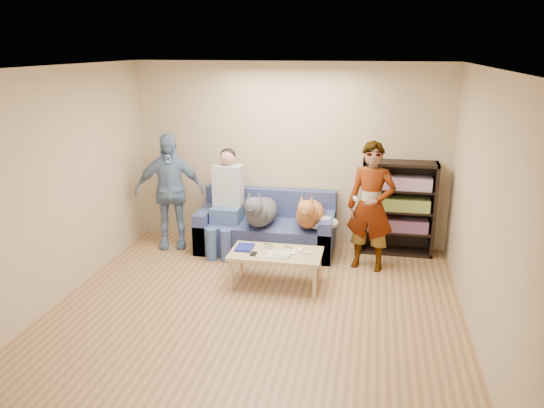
% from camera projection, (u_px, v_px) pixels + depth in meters
% --- Properties ---
extents(ground, '(5.00, 5.00, 0.00)m').
position_uv_depth(ground, '(250.00, 322.00, 5.59)').
color(ground, '#8C5F3B').
rests_on(ground, ground).
extents(ceiling, '(5.00, 5.00, 0.00)m').
position_uv_depth(ceiling, '(247.00, 69.00, 4.84)').
color(ceiling, white).
rests_on(ceiling, ground).
extents(wall_back, '(4.50, 0.00, 4.50)m').
position_uv_depth(wall_back, '(289.00, 155.00, 7.57)').
color(wall_back, tan).
rests_on(wall_back, ground).
extents(wall_front, '(4.50, 0.00, 4.50)m').
position_uv_depth(wall_front, '(142.00, 335.00, 2.87)').
color(wall_front, tan).
rests_on(wall_front, ground).
extents(wall_left, '(0.00, 5.00, 5.00)m').
position_uv_depth(wall_left, '(43.00, 193.00, 5.63)').
color(wall_left, tan).
rests_on(wall_left, ground).
extents(wall_right, '(0.00, 5.00, 5.00)m').
position_uv_depth(wall_right, '(490.00, 218.00, 4.81)').
color(wall_right, tan).
rests_on(wall_right, ground).
extents(blanket, '(0.47, 0.40, 0.16)m').
position_uv_depth(blanket, '(321.00, 223.00, 7.14)').
color(blanket, silver).
rests_on(blanket, sofa).
extents(person_standing_right, '(0.68, 0.52, 1.67)m').
position_uv_depth(person_standing_right, '(371.00, 207.00, 6.73)').
color(person_standing_right, gray).
rests_on(person_standing_right, ground).
extents(person_standing_left, '(1.04, 0.67, 1.65)m').
position_uv_depth(person_standing_left, '(169.00, 191.00, 7.48)').
color(person_standing_left, '#788EC0').
rests_on(person_standing_left, ground).
extents(held_controller, '(0.05, 0.12, 0.03)m').
position_uv_depth(held_controller, '(355.00, 198.00, 6.53)').
color(held_controller, white).
rests_on(held_controller, person_standing_right).
extents(notebook_blue, '(0.20, 0.26, 0.03)m').
position_uv_depth(notebook_blue, '(245.00, 247.00, 6.48)').
color(notebook_blue, navy).
rests_on(notebook_blue, coffee_table).
extents(papers, '(0.26, 0.20, 0.02)m').
position_uv_depth(papers, '(279.00, 255.00, 6.25)').
color(papers, silver).
rests_on(papers, coffee_table).
extents(magazine, '(0.22, 0.17, 0.01)m').
position_uv_depth(magazine, '(281.00, 254.00, 6.26)').
color(magazine, beige).
rests_on(magazine, coffee_table).
extents(camera_silver, '(0.11, 0.06, 0.05)m').
position_uv_depth(camera_silver, '(268.00, 246.00, 6.49)').
color(camera_silver, '#ACADB1').
rests_on(camera_silver, coffee_table).
extents(controller_a, '(0.04, 0.13, 0.03)m').
position_uv_depth(controller_a, '(300.00, 250.00, 6.40)').
color(controller_a, white).
rests_on(controller_a, coffee_table).
extents(controller_b, '(0.09, 0.06, 0.03)m').
position_uv_depth(controller_b, '(306.00, 253.00, 6.31)').
color(controller_b, silver).
rests_on(controller_b, coffee_table).
extents(headphone_cup_a, '(0.07, 0.07, 0.02)m').
position_uv_depth(headphone_cup_a, '(292.00, 253.00, 6.30)').
color(headphone_cup_a, white).
rests_on(headphone_cup_a, coffee_table).
extents(headphone_cup_b, '(0.07, 0.07, 0.02)m').
position_uv_depth(headphone_cup_b, '(293.00, 251.00, 6.38)').
color(headphone_cup_b, white).
rests_on(headphone_cup_b, coffee_table).
extents(pen_orange, '(0.13, 0.06, 0.01)m').
position_uv_depth(pen_orange, '(272.00, 257.00, 6.21)').
color(pen_orange, orange).
rests_on(pen_orange, coffee_table).
extents(pen_black, '(0.13, 0.08, 0.01)m').
position_uv_depth(pen_black, '(288.00, 247.00, 6.51)').
color(pen_black, black).
rests_on(pen_black, coffee_table).
extents(wallet, '(0.07, 0.12, 0.02)m').
position_uv_depth(wallet, '(253.00, 254.00, 6.29)').
color(wallet, black).
rests_on(wallet, coffee_table).
extents(sofa, '(1.90, 0.85, 0.82)m').
position_uv_depth(sofa, '(267.00, 230.00, 7.53)').
color(sofa, '#515B93').
rests_on(sofa, ground).
extents(person_seated, '(0.40, 0.73, 1.47)m').
position_uv_depth(person_seated, '(226.00, 197.00, 7.37)').
color(person_seated, '#41588F').
rests_on(person_seated, sofa).
extents(dog_gray, '(0.41, 1.25, 0.59)m').
position_uv_depth(dog_gray, '(260.00, 211.00, 7.21)').
color(dog_gray, '#484B51').
rests_on(dog_gray, sofa).
extents(dog_tan, '(0.38, 1.15, 0.55)m').
position_uv_depth(dog_tan, '(309.00, 214.00, 7.15)').
color(dog_tan, '#C0773A').
rests_on(dog_tan, sofa).
extents(coffee_table, '(1.10, 0.60, 0.42)m').
position_uv_depth(coffee_table, '(276.00, 256.00, 6.37)').
color(coffee_table, tan).
rests_on(coffee_table, ground).
extents(bookshelf, '(1.00, 0.34, 1.30)m').
position_uv_depth(bookshelf, '(398.00, 206.00, 7.30)').
color(bookshelf, black).
rests_on(bookshelf, ground).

